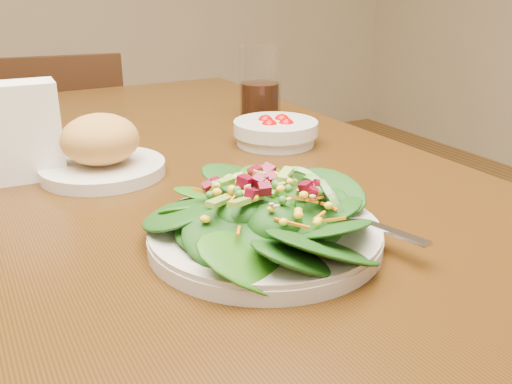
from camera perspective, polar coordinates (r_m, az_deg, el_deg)
dining_table at (r=0.88m, az=-10.83°, el=-4.79°), size 0.90×1.40×0.75m
chair_far at (r=1.88m, az=-18.22°, el=1.56°), size 0.43×0.44×0.81m
salad_plate at (r=0.61m, az=1.64°, el=-2.82°), size 0.26×0.25×0.07m
bread_plate at (r=0.85m, az=-15.21°, el=4.01°), size 0.18×0.18×0.09m
tomato_bowl at (r=0.98m, az=1.97°, el=6.06°), size 0.14×0.14×0.05m
drinking_glass at (r=1.14m, az=0.42°, el=10.36°), size 0.08×0.08×0.14m
napkin_holder at (r=0.86m, az=-22.55°, el=5.84°), size 0.11×0.06×0.14m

